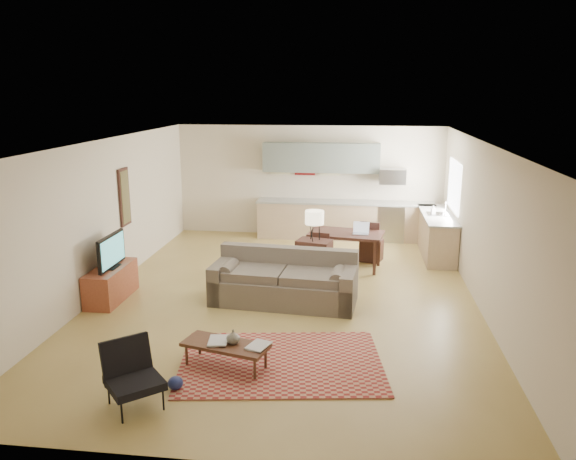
# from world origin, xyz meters

# --- Properties ---
(room) EXTENTS (9.00, 9.00, 9.00)m
(room) POSITION_xyz_m (0.00, 0.00, 1.35)
(room) COLOR #9F8442
(room) RESTS_ON ground
(kitchen_counter_back) EXTENTS (4.26, 0.64, 0.92)m
(kitchen_counter_back) POSITION_xyz_m (0.90, 4.18, 0.46)
(kitchen_counter_back) COLOR tan
(kitchen_counter_back) RESTS_ON ground
(kitchen_counter_right) EXTENTS (0.64, 2.26, 0.92)m
(kitchen_counter_right) POSITION_xyz_m (2.93, 3.00, 0.46)
(kitchen_counter_right) COLOR tan
(kitchen_counter_right) RESTS_ON ground
(kitchen_range) EXTENTS (0.62, 0.62, 0.90)m
(kitchen_range) POSITION_xyz_m (2.00, 4.18, 0.45)
(kitchen_range) COLOR #A5A8AD
(kitchen_range) RESTS_ON ground
(kitchen_microwave) EXTENTS (0.62, 0.40, 0.35)m
(kitchen_microwave) POSITION_xyz_m (2.00, 4.20, 1.55)
(kitchen_microwave) COLOR #A5A8AD
(kitchen_microwave) RESTS_ON room
(upper_cabinets) EXTENTS (2.80, 0.34, 0.70)m
(upper_cabinets) POSITION_xyz_m (0.30, 4.33, 1.95)
(upper_cabinets) COLOR slate
(upper_cabinets) RESTS_ON room
(window_right) EXTENTS (0.02, 1.40, 1.05)m
(window_right) POSITION_xyz_m (3.23, 3.00, 1.55)
(window_right) COLOR white
(window_right) RESTS_ON room
(wall_art_left) EXTENTS (0.06, 0.42, 1.10)m
(wall_art_left) POSITION_xyz_m (-3.21, 0.90, 1.55)
(wall_art_left) COLOR olive
(wall_art_left) RESTS_ON room
(triptych) EXTENTS (1.70, 0.04, 0.50)m
(triptych) POSITION_xyz_m (-0.10, 4.47, 1.75)
(triptych) COLOR beige
(triptych) RESTS_ON room
(rug) EXTENTS (2.89, 2.19, 0.02)m
(rug) POSITION_xyz_m (0.24, -2.40, 0.01)
(rug) COLOR maroon
(rug) RESTS_ON floor
(sofa) EXTENTS (2.62, 1.32, 0.88)m
(sofa) POSITION_xyz_m (-0.00, -0.22, 0.44)
(sofa) COLOR #605549
(sofa) RESTS_ON floor
(coffee_table) EXTENTS (1.22, 0.74, 0.34)m
(coffee_table) POSITION_xyz_m (-0.46, -2.60, 0.17)
(coffee_table) COLOR #442517
(coffee_table) RESTS_ON floor
(book_a) EXTENTS (0.33, 0.39, 0.03)m
(book_a) POSITION_xyz_m (-0.69, -2.58, 0.35)
(book_a) COLOR maroon
(book_a) RESTS_ON coffee_table
(book_b) EXTENTS (0.45, 0.48, 0.03)m
(book_b) POSITION_xyz_m (-0.13, -2.60, 0.35)
(book_b) COLOR navy
(book_b) RESTS_ON coffee_table
(vase) EXTENTS (0.23, 0.23, 0.19)m
(vase) POSITION_xyz_m (-0.36, -2.58, 0.43)
(vase) COLOR black
(vase) RESTS_ON coffee_table
(armchair) EXTENTS (0.94, 0.94, 0.76)m
(armchair) POSITION_xyz_m (-1.26, -3.65, 0.38)
(armchair) COLOR black
(armchair) RESTS_ON floor
(tv_credenza) EXTENTS (0.48, 1.25, 0.58)m
(tv_credenza) POSITION_xyz_m (-2.99, -0.43, 0.29)
(tv_credenza) COLOR brown
(tv_credenza) RESTS_ON floor
(tv) EXTENTS (0.10, 0.96, 0.58)m
(tv) POSITION_xyz_m (-2.94, -0.43, 0.87)
(tv) COLOR black
(tv) RESTS_ON tv_credenza
(console_table) EXTENTS (0.72, 0.58, 0.74)m
(console_table) POSITION_xyz_m (0.40, 1.18, 0.37)
(console_table) COLOR #321A15
(console_table) RESTS_ON floor
(table_lamp) EXTENTS (0.48, 0.48, 0.59)m
(table_lamp) POSITION_xyz_m (0.40, 1.18, 1.04)
(table_lamp) COLOR beige
(table_lamp) RESTS_ON console_table
(dining_table) EXTENTS (1.57, 1.06, 0.74)m
(dining_table) POSITION_xyz_m (0.99, 1.87, 0.37)
(dining_table) COLOR #321A15
(dining_table) RESTS_ON floor
(dining_chair_near) EXTENTS (0.45, 0.47, 0.82)m
(dining_chair_near) POSITION_xyz_m (0.45, 1.32, 0.41)
(dining_chair_near) COLOR #321A15
(dining_chair_near) RESTS_ON floor
(dining_chair_far) EXTENTS (0.54, 0.55, 0.89)m
(dining_chair_far) POSITION_xyz_m (1.52, 2.42, 0.44)
(dining_chair_far) COLOR #321A15
(dining_chair_far) RESTS_ON floor
(laptop) EXTENTS (0.33, 0.26, 0.23)m
(laptop) POSITION_xyz_m (1.28, 1.77, 0.86)
(laptop) COLOR #A5A8AD
(laptop) RESTS_ON dining_table
(soap_bottle) EXTENTS (0.12, 0.12, 0.19)m
(soap_bottle) POSITION_xyz_m (2.83, 3.01, 1.02)
(soap_bottle) COLOR beige
(soap_bottle) RESTS_ON kitchen_counter_right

